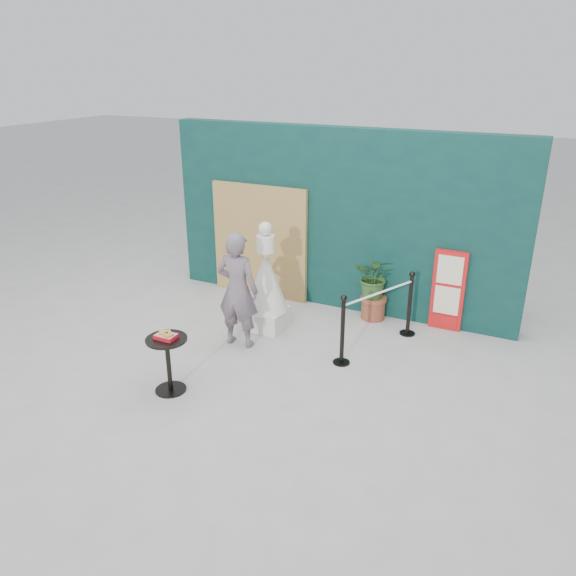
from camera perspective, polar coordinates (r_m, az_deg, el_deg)
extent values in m
plane|color=#ADAAA5|center=(7.35, -4.15, -10.44)|extent=(60.00, 60.00, 0.00)
cube|color=#092C2B|center=(9.38, 5.24, 6.87)|extent=(6.00, 0.30, 3.00)
cube|color=tan|center=(9.90, -2.90, 4.73)|extent=(1.80, 0.08, 2.00)
imported|color=slate|center=(8.14, -5.14, -0.20)|extent=(0.66, 0.46, 1.74)
cube|color=red|center=(9.02, 15.95, -0.26)|extent=(0.50, 0.06, 1.30)
cube|color=beige|center=(8.86, 16.14, 1.75)|extent=(0.38, 0.02, 0.45)
cube|color=beige|center=(9.04, 15.81, -1.22)|extent=(0.38, 0.02, 0.45)
cube|color=red|center=(9.18, 15.59, -3.23)|extent=(0.38, 0.02, 0.18)
cube|color=white|center=(8.92, -2.16, -3.06)|extent=(0.58, 0.58, 0.32)
cone|color=silver|center=(8.67, -2.22, 0.73)|extent=(0.68, 0.68, 0.95)
cylinder|color=white|center=(8.47, -2.28, 4.52)|extent=(0.27, 0.27, 0.25)
sphere|color=silver|center=(8.40, -2.31, 6.03)|extent=(0.21, 0.21, 0.21)
cylinder|color=black|center=(7.51, -11.81, -10.05)|extent=(0.40, 0.40, 0.02)
cylinder|color=black|center=(7.33, -12.02, -7.73)|extent=(0.06, 0.06, 0.72)
cylinder|color=black|center=(7.16, -12.26, -5.12)|extent=(0.52, 0.52, 0.03)
cube|color=red|center=(7.14, -12.28, -4.84)|extent=(0.26, 0.19, 0.05)
cube|color=red|center=(7.13, -12.30, -4.64)|extent=(0.24, 0.17, 0.00)
cube|color=#E09752|center=(7.15, -12.52, -4.43)|extent=(0.15, 0.14, 0.02)
cube|color=#BF9246|center=(7.08, -12.09, -4.68)|extent=(0.13, 0.13, 0.02)
cone|color=yellow|center=(7.14, -11.95, -4.28)|extent=(0.06, 0.06, 0.06)
cylinder|color=brown|center=(9.33, 8.64, -2.14)|extent=(0.39, 0.39, 0.32)
cylinder|color=brown|center=(9.25, 8.70, -1.07)|extent=(0.43, 0.43, 0.05)
imported|color=#2D5323|center=(9.11, 8.84, 1.14)|extent=(0.64, 0.55, 0.71)
cylinder|color=black|center=(8.00, 5.43, -7.52)|extent=(0.24, 0.24, 0.02)
cylinder|color=black|center=(7.78, 5.55, -4.50)|extent=(0.06, 0.06, 0.96)
sphere|color=black|center=(7.56, 5.69, -1.04)|extent=(0.09, 0.09, 0.09)
cylinder|color=black|center=(8.96, 12.01, -4.52)|extent=(0.24, 0.24, 0.02)
cylinder|color=black|center=(8.76, 12.25, -1.76)|extent=(0.06, 0.06, 0.96)
sphere|color=black|center=(8.57, 12.52, 1.36)|extent=(0.09, 0.09, 0.09)
cylinder|color=white|center=(8.09, 9.27, -0.49)|extent=(0.63, 1.31, 0.03)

